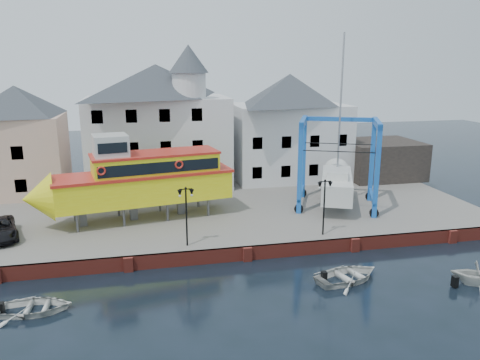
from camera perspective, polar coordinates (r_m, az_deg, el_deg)
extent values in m
plane|color=black|center=(32.84, 0.89, -9.80)|extent=(140.00, 140.00, 0.00)
cube|color=slate|center=(42.78, -2.45, -3.35)|extent=(44.00, 22.00, 1.00)
cube|color=maroon|center=(32.75, 0.84, -8.92)|extent=(44.00, 0.25, 1.00)
cube|color=maroon|center=(31.89, -13.45, -9.98)|extent=(0.60, 0.36, 1.00)
cube|color=maroon|center=(32.59, 0.91, -9.03)|extent=(0.60, 0.36, 1.00)
cube|color=maroon|center=(35.15, 13.84, -7.70)|extent=(0.60, 0.36, 1.00)
cube|color=maroon|center=(39.20, 24.48, -6.30)|extent=(0.60, 0.36, 1.00)
cube|color=#D5A78E|center=(49.29, -25.11, 2.75)|extent=(8.00, 7.00, 7.50)
pyramid|color=#373C40|center=(48.67, -25.74, 8.70)|extent=(8.00, 7.00, 2.80)
cube|color=black|center=(46.32, -25.14, -0.64)|extent=(1.00, 0.08, 1.20)
cube|color=black|center=(45.72, -25.53, 3.00)|extent=(1.00, 0.08, 1.20)
cube|color=silver|center=(48.41, -9.90, 4.59)|extent=(14.00, 8.00, 9.00)
pyramid|color=#373C40|center=(47.81, -10.21, 11.82)|extent=(14.00, 8.00, 3.20)
cube|color=black|center=(45.22, -16.49, -0.20)|extent=(1.00, 0.08, 1.20)
cube|color=black|center=(45.08, -12.69, -0.01)|extent=(1.00, 0.08, 1.20)
cube|color=black|center=(45.13, -8.88, 0.19)|extent=(1.00, 0.08, 1.20)
cube|color=black|center=(45.39, -5.10, 0.38)|extent=(1.00, 0.08, 1.20)
cube|color=black|center=(44.61, -16.75, 3.54)|extent=(1.00, 0.08, 1.20)
cube|color=black|center=(44.46, -12.89, 3.75)|extent=(1.00, 0.08, 1.20)
cube|color=black|center=(44.52, -9.03, 3.94)|extent=(1.00, 0.08, 1.20)
cube|color=black|center=(44.77, -5.18, 4.11)|extent=(1.00, 0.08, 1.20)
cube|color=black|center=(44.19, -17.03, 7.36)|extent=(1.00, 0.08, 1.20)
cube|color=black|center=(44.04, -13.11, 7.59)|extent=(1.00, 0.08, 1.20)
cube|color=black|center=(44.10, -9.18, 7.78)|extent=(1.00, 0.08, 1.20)
cube|color=black|center=(44.36, -5.27, 7.93)|extent=(1.00, 0.08, 1.20)
cylinder|color=silver|center=(45.65, -6.23, 11.36)|extent=(3.20, 3.20, 2.40)
cone|color=#373C40|center=(45.61, -6.31, 14.49)|extent=(3.80, 3.80, 2.60)
cube|color=silver|center=(51.45, 5.92, 4.71)|extent=(12.00, 8.00, 8.00)
pyramid|color=#373C40|center=(50.85, 6.08, 10.95)|extent=(12.00, 8.00, 3.20)
cube|color=black|center=(46.94, 2.10, 0.89)|extent=(1.00, 0.08, 1.20)
cube|color=black|center=(47.76, 5.60, 1.06)|extent=(1.00, 0.08, 1.20)
cube|color=black|center=(48.74, 8.96, 1.22)|extent=(1.00, 0.08, 1.20)
cube|color=black|center=(49.89, 12.18, 1.37)|extent=(1.00, 0.08, 1.20)
cube|color=black|center=(46.35, 2.14, 4.50)|extent=(1.00, 0.08, 1.20)
cube|color=black|center=(47.18, 5.68, 4.61)|extent=(1.00, 0.08, 1.20)
cube|color=black|center=(48.17, 9.09, 4.70)|extent=(1.00, 0.08, 1.20)
cube|color=black|center=(49.33, 12.36, 4.77)|extent=(1.00, 0.08, 1.20)
cube|color=black|center=(53.96, 16.69, 2.47)|extent=(8.00, 7.00, 4.00)
cylinder|color=black|center=(32.26, -6.54, -4.63)|extent=(0.12, 0.12, 4.00)
cube|color=black|center=(31.67, -6.64, -1.11)|extent=(0.90, 0.06, 0.06)
sphere|color=black|center=(31.65, -6.65, -0.99)|extent=(0.16, 0.16, 0.16)
cone|color=black|center=(31.70, -7.35, -1.62)|extent=(0.32, 0.32, 0.45)
sphere|color=silver|center=(31.75, -7.34, -1.93)|extent=(0.18, 0.18, 0.18)
cone|color=black|center=(31.78, -5.91, -1.54)|extent=(0.32, 0.32, 0.45)
sphere|color=silver|center=(31.82, -5.90, -1.85)|extent=(0.18, 0.18, 0.18)
cylinder|color=black|center=(34.60, 10.19, -3.46)|extent=(0.12, 0.12, 4.00)
cube|color=black|center=(34.05, 10.34, -0.17)|extent=(0.90, 0.06, 0.06)
sphere|color=black|center=(34.03, 10.35, -0.06)|extent=(0.16, 0.16, 0.16)
cone|color=black|center=(33.97, 9.70, -0.65)|extent=(0.32, 0.32, 0.45)
sphere|color=silver|center=(34.01, 9.68, -0.94)|extent=(0.18, 0.18, 0.18)
cone|color=black|center=(34.27, 10.94, -0.57)|extent=(0.32, 0.32, 0.45)
sphere|color=silver|center=(34.31, 10.93, -0.86)|extent=(0.18, 0.18, 0.18)
cylinder|color=#59595E|center=(37.01, -19.24, -4.94)|extent=(0.23, 0.23, 1.47)
cylinder|color=#59595E|center=(39.63, -19.49, -3.72)|extent=(0.23, 0.23, 1.47)
cylinder|color=#59595E|center=(37.29, -13.97, -4.42)|extent=(0.23, 0.23, 1.47)
cylinder|color=#59595E|center=(39.89, -14.57, -3.24)|extent=(0.23, 0.23, 1.47)
cylinder|color=#59595E|center=(37.88, -8.83, -3.87)|extent=(0.23, 0.23, 1.47)
cylinder|color=#59595E|center=(40.44, -9.76, -2.75)|extent=(0.23, 0.23, 1.47)
cylinder|color=#59595E|center=(38.77, -3.90, -3.31)|extent=(0.23, 0.23, 1.47)
cylinder|color=#59595E|center=(41.28, -5.12, -2.25)|extent=(0.23, 0.23, 1.47)
cube|color=#59595E|center=(38.34, -18.64, -4.24)|extent=(0.67, 0.59, 1.47)
cube|color=#59595E|center=(38.72, -12.85, -3.66)|extent=(0.67, 0.59, 1.47)
cube|color=#59595E|center=(39.50, -7.24, -3.06)|extent=(0.67, 0.59, 1.47)
cube|color=yellow|center=(38.38, -11.55, -0.93)|extent=(14.17, 6.10, 2.16)
cone|color=yellow|center=(37.80, -23.44, -2.06)|extent=(2.78, 4.05, 3.73)
cube|color=red|center=(38.10, -11.64, 0.78)|extent=(14.48, 6.31, 0.22)
cube|color=yellow|center=(38.14, -10.25, 1.92)|extent=(10.24, 5.02, 1.57)
cube|color=black|center=(36.51, -9.68, 1.48)|extent=(9.27, 1.73, 0.88)
cube|color=black|center=(39.76, -10.78, 2.46)|extent=(9.27, 1.73, 0.88)
cube|color=red|center=(37.97, -10.30, 3.20)|extent=(10.45, 5.15, 0.18)
cube|color=silver|center=(37.28, -15.52, 3.97)|extent=(2.96, 2.96, 1.78)
cube|color=black|center=(35.99, -15.26, 3.77)|extent=(2.12, 0.44, 0.78)
torus|color=red|center=(35.75, -16.57, 1.07)|extent=(0.70, 0.26, 0.69)
torus|color=red|center=(36.77, -7.43, 1.89)|extent=(0.70, 0.26, 0.69)
cube|color=#1A70AC|center=(38.87, 7.33, 1.33)|extent=(0.50, 0.50, 7.60)
cylinder|color=black|center=(39.75, 7.18, -3.48)|extent=(0.81, 0.55, 0.76)
cube|color=#1A70AC|center=(43.80, 7.78, 2.75)|extent=(0.50, 0.50, 7.60)
cylinder|color=black|center=(44.59, 7.63, -1.56)|extent=(0.81, 0.55, 0.76)
cube|color=#1A70AC|center=(38.99, 16.36, 0.91)|extent=(0.50, 0.50, 7.60)
cylinder|color=black|center=(39.87, 16.02, -3.88)|extent=(0.81, 0.55, 0.76)
cube|color=#1A70AC|center=(43.91, 15.80, 2.38)|extent=(0.50, 0.50, 7.60)
cylinder|color=black|center=(44.69, 15.51, -1.92)|extent=(0.81, 0.55, 0.76)
cube|color=#1A70AC|center=(40.74, 7.73, 7.06)|extent=(2.49, 5.14, 0.53)
cube|color=#1A70AC|center=(41.97, 7.45, -1.54)|extent=(2.38, 5.09, 0.23)
cube|color=#1A70AC|center=(40.86, 16.40, 6.64)|extent=(2.49, 5.14, 0.53)
cube|color=#1A70AC|center=(42.08, 15.81, -1.92)|extent=(2.38, 5.09, 0.23)
cube|color=#1A70AC|center=(43.19, 12.03, 7.27)|extent=(6.14, 2.91, 0.38)
cube|color=silver|center=(41.69, 11.69, -0.59)|extent=(5.50, 8.47, 1.74)
cone|color=silver|center=(46.38, 11.66, 0.89)|extent=(2.98, 2.58, 2.50)
cube|color=#59595E|center=(42.02, 11.61, -2.24)|extent=(1.01, 1.90, 0.76)
cube|color=silver|center=(40.88, 11.78, 0.84)|extent=(2.88, 3.68, 0.65)
cylinder|color=#99999E|center=(41.08, 12.16, 8.87)|extent=(0.21, 0.21, 11.94)
cube|color=black|center=(39.07, 11.95, 3.42)|extent=(5.48, 2.44, 0.05)
cube|color=black|center=(42.92, 11.90, 4.36)|extent=(5.48, 2.44, 0.05)
imported|color=silver|center=(30.85, 12.99, -11.83)|extent=(5.13, 4.23, 0.92)
imported|color=silver|center=(32.95, 26.93, -11.34)|extent=(4.06, 3.92, 1.64)
imported|color=silver|center=(28.98, -23.87, -14.53)|extent=(4.25, 3.14, 0.85)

